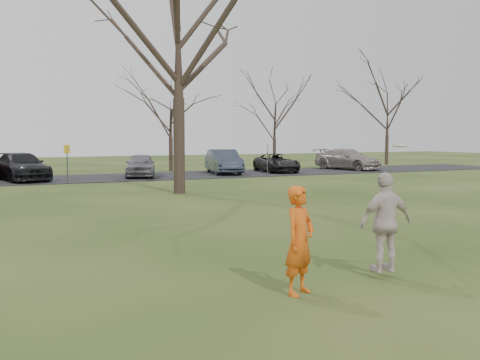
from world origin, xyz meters
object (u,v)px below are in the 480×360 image
car_5 (224,161)px  catching_play (386,222)px  car_3 (21,167)px  car_6 (277,163)px  car_4 (141,165)px  big_tree (178,33)px  player_defender (300,240)px  car_7 (348,159)px

car_5 → catching_play: 26.22m
car_3 → car_6: 16.48m
car_4 → big_tree: 11.51m
car_5 → catching_play: size_ratio=2.13×
car_3 → car_6: bearing=-13.1°
player_defender → car_6: 28.53m
car_3 → car_4: car_3 is taller
car_6 → car_7: size_ratio=0.86×
player_defender → big_tree: bearing=51.9°
car_7 → car_6: bearing=165.1°
car_6 → big_tree: big_tree is taller
car_4 → car_7: 15.90m
car_3 → big_tree: (6.18, -9.89, 6.19)m
car_5 → car_7: (10.15, 0.18, -0.03)m
player_defender → car_3: player_defender is taller
player_defender → car_7: 32.06m
car_4 → car_7: size_ratio=0.80×
car_4 → big_tree: bearing=-77.8°
car_3 → car_7: 22.67m
car_6 → catching_play: size_ratio=2.01×
car_3 → car_5: car_5 is taller
car_7 → big_tree: big_tree is taller
car_6 → car_3: bearing=-172.6°
car_3 → car_5: bearing=-12.5°
car_4 → catching_play: (-1.56, -24.67, 0.25)m
player_defender → catching_play: (1.90, 0.21, 0.14)m
car_4 → car_3: bearing=-166.2°
car_3 → car_5: size_ratio=1.09×
car_4 → car_6: size_ratio=0.92×
catching_play → big_tree: bearing=86.4°
catching_play → big_tree: (0.96, 15.01, 5.99)m
car_3 → catching_play: catching_play is taller
car_3 → big_tree: big_tree is taller
car_3 → big_tree: bearing=-71.8°
car_7 → player_defender: bearing=-144.4°
player_defender → car_7: bearing=25.4°
player_defender → car_5: 27.00m
player_defender → car_5: (9.19, 25.39, -0.03)m
catching_play → car_5: bearing=73.8°
car_6 → car_7: (6.19, 0.26, 0.13)m
player_defender → car_6: (13.16, 25.31, -0.20)m
catching_play → car_7: bearing=55.5°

